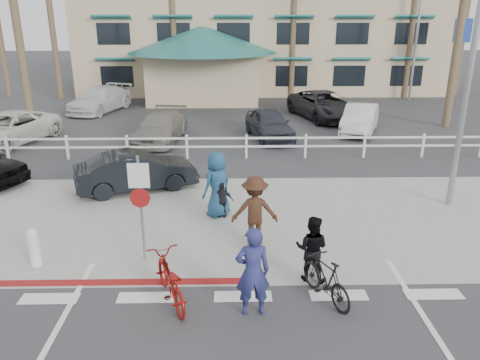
{
  "coord_description": "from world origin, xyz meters",
  "views": [
    {
      "loc": [
        -0.23,
        -7.74,
        5.56
      ],
      "look_at": [
        0.0,
        3.66,
        1.5
      ],
      "focal_mm": 35.0,
      "sensor_mm": 36.0,
      "label": 1
    }
  ],
  "objects_px": {
    "sign_post": "(141,204)",
    "bike_red": "(170,280)",
    "car_white_sedan": "(136,171)",
    "bike_black": "(326,279)"
  },
  "relations": [
    {
      "from": "sign_post",
      "to": "bike_red",
      "type": "bearing_deg",
      "value": -64.42
    },
    {
      "from": "sign_post",
      "to": "car_white_sedan",
      "type": "bearing_deg",
      "value": 102.49
    },
    {
      "from": "sign_post",
      "to": "bike_black",
      "type": "xyz_separation_m",
      "value": [
        3.99,
        -1.72,
        -0.97
      ]
    },
    {
      "from": "bike_red",
      "to": "car_white_sedan",
      "type": "xyz_separation_m",
      "value": [
        -1.88,
        6.5,
        0.15
      ]
    },
    {
      "from": "bike_black",
      "to": "bike_red",
      "type": "bearing_deg",
      "value": -24.78
    },
    {
      "from": "bike_red",
      "to": "bike_black",
      "type": "distance_m",
      "value": 3.17
    },
    {
      "from": "sign_post",
      "to": "bike_red",
      "type": "distance_m",
      "value": 2.12
    },
    {
      "from": "bike_black",
      "to": "car_white_sedan",
      "type": "height_order",
      "value": "car_white_sedan"
    },
    {
      "from": "sign_post",
      "to": "car_white_sedan",
      "type": "distance_m",
      "value": 4.97
    },
    {
      "from": "car_white_sedan",
      "to": "bike_red",
      "type": "bearing_deg",
      "value": 175.0
    }
  ]
}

